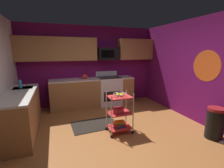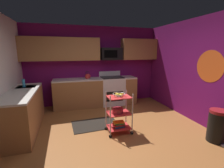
{
  "view_description": "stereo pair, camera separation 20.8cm",
  "coord_description": "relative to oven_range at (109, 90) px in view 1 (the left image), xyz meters",
  "views": [
    {
      "loc": [
        -1.14,
        -2.93,
        1.79
      ],
      "look_at": [
        0.07,
        0.44,
        1.05
      ],
      "focal_mm": 25.66,
      "sensor_mm": 36.0,
      "label": 1
    },
    {
      "loc": [
        -0.94,
        -3.0,
        1.79
      ],
      "look_at": [
        0.07,
        0.44,
        1.05
      ],
      "focal_mm": 25.66,
      "sensor_mm": 36.0,
      "label": 2
    }
  ],
  "objects": [
    {
      "name": "upper_cabinets",
      "position": [
        -0.68,
        0.13,
        1.37
      ],
      "size": [
        4.4,
        0.33,
        0.7
      ],
      "color": "#9E6B3D"
    },
    {
      "name": "wall_right",
      "position": [
        1.68,
        -2.1,
        0.82
      ],
      "size": [
        0.06,
        4.8,
        2.6
      ],
      "primitive_type": "cube",
      "color": "#6B1156",
      "rests_on": "ground"
    },
    {
      "name": "microwave",
      "position": [
        -0.0,
        0.1,
        1.22
      ],
      "size": [
        0.7,
        0.39,
        0.4
      ],
      "color": "black"
    },
    {
      "name": "trash_can",
      "position": [
        1.35,
        -2.86,
        -0.15
      ],
      "size": [
        0.34,
        0.42,
        0.66
      ],
      "color": "black",
      "rests_on": "ground"
    },
    {
      "name": "book_stack",
      "position": [
        -0.42,
        -1.96,
        -0.29
      ],
      "size": [
        0.26,
        0.21,
        0.12
      ],
      "color": "#1E4C8C",
      "rests_on": "rolling_cart"
    },
    {
      "name": "mixing_bowl_large",
      "position": [
        -0.44,
        -1.96,
        0.04
      ],
      "size": [
        0.25,
        0.25,
        0.11
      ],
      "color": "maroon",
      "rests_on": "rolling_cart"
    },
    {
      "name": "rolling_cart",
      "position": [
        -0.42,
        -1.96,
        -0.03
      ],
      "size": [
        0.56,
        0.39,
        0.91
      ],
      "color": "silver",
      "rests_on": "ground"
    },
    {
      "name": "kettle",
      "position": [
        -0.82,
        -0.0,
        0.52
      ],
      "size": [
        0.21,
        0.18,
        0.26
      ],
      "color": "red",
      "rests_on": "counter_run"
    },
    {
      "name": "floor",
      "position": [
        -0.55,
        -2.1,
        -0.5
      ],
      "size": [
        4.4,
        4.8,
        0.04
      ],
      "primitive_type": "cube",
      "color": "#995B2D",
      "rests_on": "ground"
    },
    {
      "name": "wall_flower_decal",
      "position": [
        1.65,
        -2.25,
        0.97
      ],
      "size": [
        0.0,
        0.73,
        0.73
      ],
      "primitive_type": "cylinder",
      "rotation": [
        0.0,
        1.57,
        0.0
      ],
      "color": "#E5591E"
    },
    {
      "name": "fruit_bowl",
      "position": [
        -0.42,
        -1.96,
        0.4
      ],
      "size": [
        0.27,
        0.27,
        0.07
      ],
      "color": "silver",
      "rests_on": "rolling_cart"
    },
    {
      "name": "oven_range",
      "position": [
        0.0,
        0.0,
        0.0
      ],
      "size": [
        0.76,
        0.65,
        1.1
      ],
      "color": "white",
      "rests_on": "ground"
    },
    {
      "name": "floor_rug",
      "position": [
        -0.86,
        -1.44,
        -0.47
      ],
      "size": [
        1.13,
        0.75,
        0.01
      ],
      "primitive_type": "cube",
      "rotation": [
        0.0,
        0.0,
        0.05
      ],
      "color": "black",
      "rests_on": "ground"
    },
    {
      "name": "dish_soap_bottle",
      "position": [
        -2.49,
        -0.82,
        0.54
      ],
      "size": [
        0.06,
        0.06,
        0.2
      ],
      "primitive_type": "cylinder",
      "color": "#2D8CBF",
      "rests_on": "counter_run"
    },
    {
      "name": "wall_back",
      "position": [
        -0.55,
        0.33,
        0.82
      ],
      "size": [
        4.52,
        0.06,
        2.6
      ],
      "primitive_type": "cube",
      "color": "#6B1156",
      "rests_on": "ground"
    },
    {
      "name": "counter_run",
      "position": [
        -1.36,
        -0.53,
        -0.01
      ],
      "size": [
        3.55,
        2.53,
        0.92
      ],
      "color": "#9E6B3D",
      "rests_on": "ground"
    }
  ]
}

